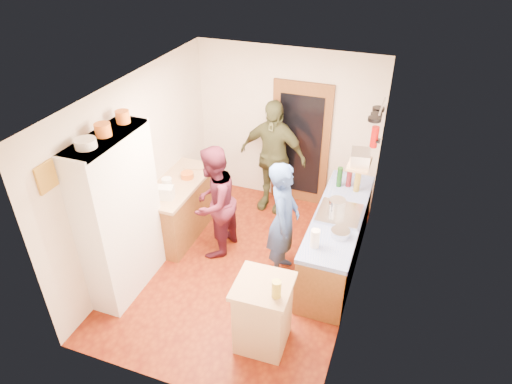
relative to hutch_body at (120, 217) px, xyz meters
The scene contains 44 objects.
floor 1.89m from the hutch_body, 31.61° to the left, with size 3.00×4.00×0.02m, color maroon.
ceiling 2.15m from the hutch_body, 31.61° to the left, with size 3.00×4.00×0.02m, color silver.
wall_back 3.10m from the hutch_body, 65.17° to the left, with size 3.00×0.02×2.60m, color beige.
wall_front 1.79m from the hutch_body, 42.95° to the right, with size 3.00×0.02×2.60m, color beige.
wall_left 0.85m from the hutch_body, 104.71° to the left, with size 0.02×4.00×2.60m, color beige.
wall_right 2.93m from the hutch_body, 15.89° to the left, with size 0.02×4.00×2.60m, color beige.
door_frame 3.17m from the hutch_body, 60.77° to the left, with size 0.95×0.06×2.10m, color brown.
door_glass 3.14m from the hutch_body, 60.46° to the left, with size 0.70×0.02×1.70m, color black.
hutch_body is the anchor object (origin of this frame).
hutch_top_shelf 1.08m from the hutch_body, ahead, with size 0.40×1.14×0.04m, color white.
plate_stack 1.19m from the hutch_body, 90.00° to the right, with size 0.23×0.23×0.10m, color white.
orange_pot_a 1.17m from the hutch_body, 90.00° to the left, with size 0.18×0.18×0.14m, color orange.
orange_pot_b 1.23m from the hutch_body, 90.00° to the left, with size 0.16×0.16×0.14m, color orange.
left_counter_base 1.42m from the hutch_body, 85.43° to the left, with size 0.60×1.40×0.85m, color brown.
left_counter_top 1.27m from the hutch_body, 85.43° to the left, with size 0.64×1.44×0.05m, color tan.
toaster 0.84m from the hutch_body, 79.67° to the left, with size 0.24×0.16×0.18m, color white.
kettle 1.07m from the hutch_body, 87.29° to the left, with size 0.15×0.15×0.16m, color white.
orange_bowl 1.44m from the hutch_body, 82.80° to the left, with size 0.19×0.19×0.09m, color orange.
chopping_board 1.78m from the hutch_body, 86.11° to the left, with size 0.30×0.22×0.03m, color tan.
right_counter_base 2.90m from the hutch_body, 27.47° to the left, with size 0.60×2.20×0.84m, color brown.
right_counter_top 2.83m from the hutch_body, 27.47° to the left, with size 0.62×2.22×0.06m, color #1A3EB5.
hob 2.80m from the hutch_body, 26.71° to the left, with size 0.55×0.58×0.04m, color silver.
pot_on_hob 2.78m from the hutch_body, 28.32° to the left, with size 0.22×0.22×0.14m, color silver.
bottle_a 3.06m from the hutch_body, 39.91° to the left, with size 0.08×0.08×0.30m, color #143F14.
bottle_b 3.19m from the hutch_body, 39.05° to the left, with size 0.08×0.08×0.31m, color #591419.
bottle_c 3.24m from the hutch_body, 36.36° to the left, with size 0.09×0.09×0.35m, color olive.
paper_towel 2.40m from the hutch_body, 12.11° to the left, with size 0.11×0.11×0.24m, color white.
mixing_bowl 2.73m from the hutch_body, 17.18° to the left, with size 0.24×0.24×0.09m, color silver.
island_base 2.12m from the hutch_body, ahead, with size 0.55×0.55×0.86m, color tan.
island_top 2.03m from the hutch_body, ahead, with size 0.62×0.62×0.05m, color tan.
cutting_board 1.97m from the hutch_body, ahead, with size 0.35×0.28×0.02m, color white.
oil_jar 2.22m from the hutch_body, 11.39° to the right, with size 0.10×0.10×0.20m, color #AD9E2D.
pan_rail 3.73m from the hutch_body, 40.11° to the left, with size 0.02×0.02×0.65m, color silver.
pan_hang_a 3.55m from the hutch_body, 38.53° to the left, with size 0.18×0.18×0.05m, color black.
pan_hang_b 3.67m from the hutch_body, 41.04° to the left, with size 0.16×0.16×0.05m, color black.
pan_hang_c 3.80m from the hutch_body, 43.36° to the left, with size 0.17×0.17×0.05m, color black.
wall_shelf 3.01m from the hutch_body, 25.09° to the left, with size 0.26×0.42×0.03m, color tan.
radio 3.03m from the hutch_body, 25.09° to the left, with size 0.22×0.30×0.15m, color silver.
ext_bracket 3.75m from the hutch_body, 42.07° to the left, with size 0.06×0.10×0.04m, color black.
fire_extinguisher 3.71m from the hutch_body, 42.69° to the left, with size 0.11×0.11×0.32m, color red.
picture_frame 1.22m from the hutch_body, 103.50° to the right, with size 0.03×0.25×0.30m, color gold.
person_hob 2.09m from the hutch_body, 26.08° to the left, with size 0.62×0.41×1.70m, color #304D8F.
person_left 1.37m from the hutch_body, 52.36° to the left, with size 0.82×0.64×1.69m, color #4A1627.
person_back 2.69m from the hutch_body, 63.37° to the left, with size 1.11×0.46×1.90m, color #3E4124.
Camera 1 is at (1.85, -4.52, 4.38)m, focal length 32.00 mm.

